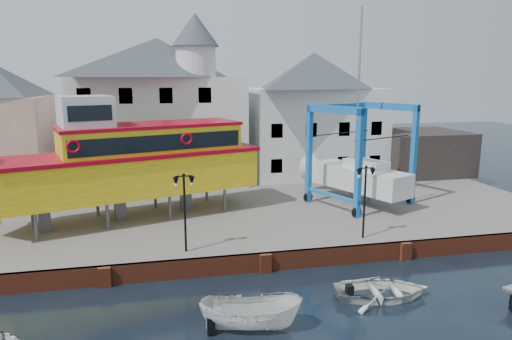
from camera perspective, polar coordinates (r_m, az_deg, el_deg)
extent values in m
plane|color=black|center=(24.43, 1.16, -12.59)|extent=(140.00, 140.00, 0.00)
cube|color=slate|center=(34.43, -3.03, -4.48)|extent=(44.00, 22.00, 1.00)
cube|color=maroon|center=(24.34, 1.10, -11.41)|extent=(44.00, 0.25, 1.00)
cube|color=maroon|center=(23.81, -18.39, -12.56)|extent=(0.60, 0.36, 1.00)
cube|color=maroon|center=(24.18, 1.19, -11.56)|extent=(0.60, 0.36, 1.00)
cube|color=maroon|center=(27.03, 18.18, -9.61)|extent=(0.60, 0.36, 1.00)
cube|color=silver|center=(40.45, -11.84, 4.91)|extent=(14.00, 8.00, 9.00)
pyramid|color=#353A43|center=(40.24, -12.20, 13.57)|extent=(14.00, 8.00, 3.20)
cube|color=black|center=(37.37, -20.06, -0.58)|extent=(1.00, 0.08, 1.20)
cube|color=black|center=(37.06, -15.47, -0.39)|extent=(1.00, 0.08, 1.20)
cube|color=black|center=(36.99, -10.83, -0.20)|extent=(1.00, 0.08, 1.20)
cube|color=black|center=(37.16, -6.21, -0.01)|extent=(1.00, 0.08, 1.20)
cube|color=black|center=(36.90, -20.38, 3.98)|extent=(1.00, 0.08, 1.20)
cube|color=black|center=(36.58, -15.72, 4.21)|extent=(1.00, 0.08, 1.20)
cube|color=black|center=(36.51, -11.01, 4.41)|extent=(1.00, 0.08, 1.20)
cube|color=black|center=(36.68, -6.31, 4.59)|extent=(1.00, 0.08, 1.20)
cube|color=black|center=(36.66, -20.71, 8.63)|extent=(1.00, 0.08, 1.20)
cube|color=black|center=(36.35, -15.98, 8.90)|extent=(1.00, 0.08, 1.20)
cube|color=black|center=(36.27, -11.19, 9.12)|extent=(1.00, 0.08, 1.20)
cube|color=black|center=(36.45, -6.41, 9.27)|extent=(1.00, 0.08, 1.20)
cylinder|color=silver|center=(37.95, -7.52, 13.26)|extent=(3.20, 3.20, 2.40)
cone|color=#353A43|center=(38.11, -7.62, 17.02)|extent=(3.80, 3.80, 2.60)
cube|color=silver|center=(43.37, 7.07, 4.83)|extent=(12.00, 8.00, 8.00)
pyramid|color=#353A43|center=(43.09, 7.26, 12.25)|extent=(12.00, 8.00, 3.20)
cube|color=black|center=(38.69, 2.59, 0.51)|extent=(1.00, 0.08, 1.20)
cube|color=black|center=(39.54, 6.80, 0.68)|extent=(1.00, 0.08, 1.20)
cube|color=black|center=(40.60, 10.81, 0.83)|extent=(1.00, 0.08, 1.20)
cube|color=black|center=(41.85, 14.60, 0.98)|extent=(1.00, 0.08, 1.20)
cube|color=black|center=(38.23, 2.63, 4.92)|extent=(1.00, 0.08, 1.20)
cube|color=black|center=(39.10, 6.90, 5.00)|extent=(1.00, 0.08, 1.20)
cube|color=black|center=(40.16, 10.97, 5.04)|extent=(1.00, 0.08, 1.20)
cube|color=black|center=(41.42, 14.81, 5.06)|extent=(1.00, 0.08, 1.20)
cube|color=black|center=(46.13, 19.67, 2.14)|extent=(8.00, 7.00, 4.00)
cylinder|color=black|center=(23.97, -8.87, -5.55)|extent=(0.12, 0.12, 4.00)
cube|color=black|center=(23.45, -9.03, -0.76)|extent=(0.90, 0.06, 0.06)
sphere|color=black|center=(23.44, -9.03, -0.59)|extent=(0.16, 0.16, 0.16)
cone|color=black|center=(23.49, -9.98, -1.44)|extent=(0.32, 0.32, 0.45)
sphere|color=silver|center=(23.54, -9.97, -1.87)|extent=(0.18, 0.18, 0.18)
cone|color=black|center=(23.53, -8.04, -1.36)|extent=(0.32, 0.32, 0.45)
sphere|color=silver|center=(23.57, -8.02, -1.79)|extent=(0.18, 0.18, 0.18)
cylinder|color=black|center=(26.40, 13.40, -4.13)|extent=(0.12, 0.12, 4.00)
cube|color=black|center=(25.93, 13.61, 0.23)|extent=(0.90, 0.06, 0.06)
sphere|color=black|center=(25.92, 13.61, 0.39)|extent=(0.16, 0.16, 0.16)
cone|color=black|center=(25.82, 12.78, -0.39)|extent=(0.32, 0.32, 0.45)
sphere|color=silver|center=(25.85, 12.76, -0.78)|extent=(0.18, 0.18, 0.18)
cone|color=black|center=(26.16, 14.37, -0.31)|extent=(0.32, 0.32, 0.45)
sphere|color=silver|center=(26.19, 14.35, -0.70)|extent=(0.18, 0.18, 0.18)
cylinder|color=#59595E|center=(28.39, -25.80, -6.35)|extent=(0.25, 0.25, 1.67)
cylinder|color=#59595E|center=(31.37, -26.21, -4.75)|extent=(0.25, 0.25, 1.67)
cylinder|color=#59595E|center=(28.82, -18.06, -5.49)|extent=(0.25, 0.25, 1.67)
cylinder|color=#59595E|center=(31.77, -19.21, -4.00)|extent=(0.25, 0.25, 1.67)
cylinder|color=#59595E|center=(29.76, -10.71, -4.58)|extent=(0.25, 0.25, 1.67)
cylinder|color=#59595E|center=(32.62, -12.49, -3.23)|extent=(0.25, 0.25, 1.67)
cylinder|color=#59595E|center=(31.16, -3.93, -3.67)|extent=(0.25, 0.25, 1.67)
cylinder|color=#59595E|center=(33.90, -6.20, -2.46)|extent=(0.25, 0.25, 1.67)
cube|color=#59595E|center=(29.90, -24.95, -5.40)|extent=(0.80, 0.73, 1.67)
cube|color=#59595E|center=(30.50, -16.62, -4.47)|extent=(0.80, 0.73, 1.67)
cube|color=#59595E|center=(31.70, -8.78, -3.51)|extent=(0.80, 0.73, 1.67)
cube|color=gold|center=(30.26, -14.79, -0.49)|extent=(16.09, 8.68, 2.44)
cube|color=#A20516|center=(30.02, -14.92, 2.00)|extent=(16.46, 8.95, 0.24)
cube|color=gold|center=(30.20, -12.96, 3.64)|extent=(11.72, 6.93, 1.78)
cube|color=black|center=(28.38, -11.85, 3.31)|extent=(10.19, 3.25, 1.00)
cube|color=black|center=(32.02, -13.96, 4.13)|extent=(10.19, 3.25, 1.00)
cube|color=#A20516|center=(30.09, -13.05, 5.51)|extent=(11.97, 7.10, 0.20)
cube|color=silver|center=(29.16, -20.51, 6.69)|extent=(3.62, 3.62, 2.02)
cube|color=black|center=(27.70, -20.02, 6.69)|extent=(2.33, 0.78, 0.89)
torus|color=#A20516|center=(27.24, -21.89, 2.75)|extent=(0.79, 0.38, 0.78)
torus|color=#A20516|center=(28.85, -8.68, 3.89)|extent=(0.79, 0.38, 0.78)
cube|color=#116AB8|center=(29.79, 12.72, 0.69)|extent=(0.47, 0.47, 7.06)
cylinder|color=black|center=(30.53, 12.46, -5.18)|extent=(0.75, 0.51, 0.71)
cube|color=#116AB8|center=(33.03, 6.64, 1.94)|extent=(0.47, 0.47, 7.06)
cylinder|color=black|center=(33.70, 6.52, -3.39)|extent=(0.75, 0.51, 0.71)
cube|color=#116AB8|center=(34.21, 19.09, 1.71)|extent=(0.47, 0.47, 7.06)
cylinder|color=black|center=(34.86, 18.75, -3.44)|extent=(0.75, 0.51, 0.71)
cube|color=#116AB8|center=(37.07, 13.19, 2.76)|extent=(0.47, 0.47, 7.06)
cylinder|color=black|center=(37.67, 12.97, -2.03)|extent=(0.75, 0.51, 0.71)
cube|color=#116AB8|center=(30.96, 9.73, 7.47)|extent=(2.35, 4.76, 0.49)
cube|color=#116AB8|center=(31.90, 9.38, -3.11)|extent=(2.25, 4.72, 0.21)
cube|color=#116AB8|center=(35.23, 16.32, 7.65)|extent=(2.35, 4.76, 0.49)
cube|color=#116AB8|center=(36.06, 15.80, -1.70)|extent=(2.25, 4.72, 0.21)
cube|color=#116AB8|center=(34.63, 10.30, 7.87)|extent=(5.69, 2.76, 0.35)
cube|color=silver|center=(33.74, 12.85, -1.03)|extent=(5.17, 7.86, 1.61)
cone|color=silver|center=(36.79, 7.62, 0.18)|extent=(2.77, 2.41, 2.32)
cube|color=#59595E|center=(34.01, 12.76, -2.94)|extent=(0.95, 1.76, 0.71)
cube|color=silver|center=(33.20, 13.58, 0.68)|extent=(2.69, 3.42, 0.61)
cylinder|color=#99999E|center=(33.32, 12.68, 9.85)|extent=(0.21, 0.21, 11.10)
cube|color=black|center=(32.07, 15.52, 3.86)|extent=(5.04, 2.30, 0.05)
cube|color=black|center=(34.43, 10.82, 4.57)|extent=(5.04, 2.30, 0.05)
imported|color=silver|center=(19.47, -0.66, -19.31)|extent=(4.39, 2.46, 1.60)
imported|color=silver|center=(22.65, 15.41, -15.06)|extent=(4.79, 3.74, 0.91)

